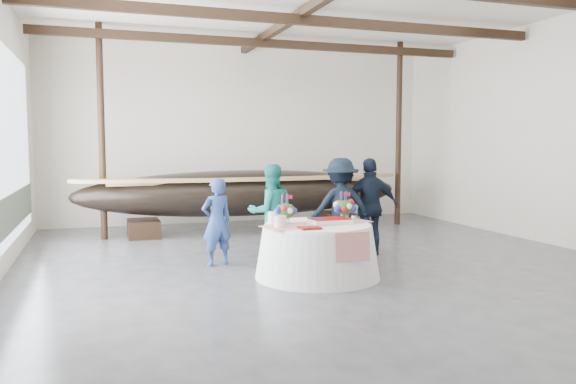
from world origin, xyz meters
name	(u,v)px	position (x,y,z in m)	size (l,w,h in m)	color
floor	(334,269)	(0.00, 0.00, 0.00)	(10.00, 12.00, 0.01)	#3D3D42
wall_back	(243,135)	(0.00, 6.00, 2.25)	(10.00, 0.02, 4.50)	silver
pavilion_structure	(318,25)	(0.00, 0.73, 4.00)	(9.80, 11.76, 4.50)	black
open_bay	(0,157)	(-4.95, 1.00, 1.83)	(0.03, 7.00, 3.20)	silver
longboat_display	(245,193)	(-0.43, 4.13, 0.90)	(7.56, 1.51, 1.42)	black
banquet_table	(317,251)	(-0.46, -0.42, 0.40)	(1.89, 1.89, 0.81)	white
tabletop_items	(314,213)	(-0.45, -0.28, 0.96)	(1.83, 1.01, 0.40)	red
guest_woman_blue	(217,222)	(-1.74, 0.87, 0.73)	(0.53, 0.35, 1.46)	navy
guest_woman_teal	(271,212)	(-0.77, 1.01, 0.83)	(0.81, 0.63, 1.67)	#1A897D
guest_man_left	(341,208)	(0.49, 0.85, 0.88)	(1.14, 0.66, 1.77)	black
guest_man_right	(370,207)	(1.08, 0.87, 0.88)	(1.03, 0.43, 1.76)	black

